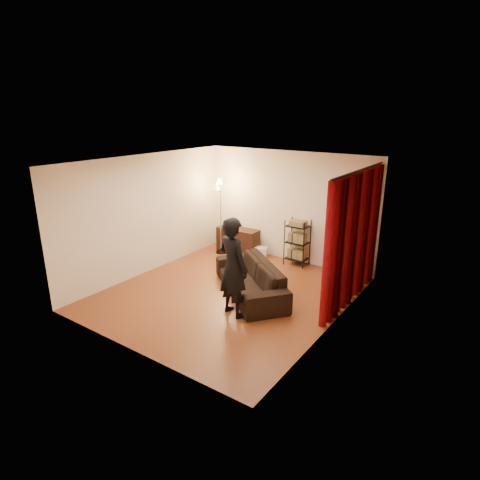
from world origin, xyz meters
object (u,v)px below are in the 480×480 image
Objects in this scene: storage_boxes at (260,252)px; wire_shelf at (297,243)px; person at (233,267)px; floor_lamp at (221,216)px; media_cabinet at (238,240)px; sofa at (250,278)px.

wire_shelf is (1.00, 0.06, 0.43)m from storage_boxes.
person is 1.64× the size of wire_shelf.
person is at bearing -48.74° from floor_lamp.
storage_boxes is 1.09m from wire_shelf.
media_cabinet is at bearing -176.27° from storage_boxes.
media_cabinet is (-1.87, 2.80, -0.60)m from person.
sofa is at bearing -39.27° from floor_lamp.
sofa is at bearing -50.51° from media_cabinet.
storage_boxes is 0.28× the size of wire_shelf.
wire_shelf reaches higher than storage_boxes.
sofa is 2.52m from media_cabinet.
floor_lamp reaches higher than media_cabinet.
storage_boxes is (-1.20, 2.85, -0.80)m from person.
media_cabinet is at bearing 38.18° from floor_lamp.
media_cabinet is at bearing -42.34° from person.
storage_boxes is at bearing 2.37° from media_cabinet.
storage_boxes is 1.38m from floor_lamp.
floor_lamp is (-2.22, 2.53, 0.07)m from person.
storage_boxes is at bearing 155.02° from sofa.
floor_lamp is at bearing -34.79° from person.
sofa is 2.03× the size of wire_shelf.
floor_lamp reaches higher than sofa.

